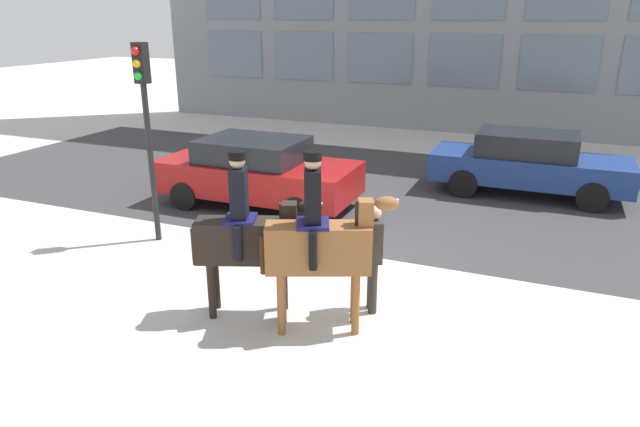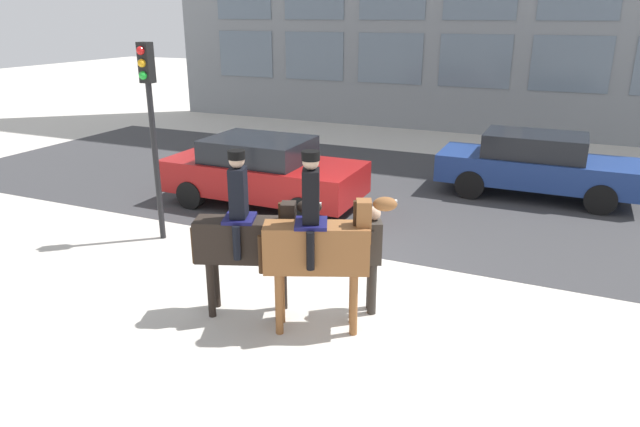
# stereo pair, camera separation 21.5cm
# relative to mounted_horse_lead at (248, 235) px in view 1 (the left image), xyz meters

# --- Properties ---
(ground_plane) EXTENTS (80.00, 80.00, 0.00)m
(ground_plane) POSITION_rel_mounted_horse_lead_xyz_m (0.53, 2.18, -1.25)
(ground_plane) COLOR beige
(road_surface) EXTENTS (25.26, 8.50, 0.01)m
(road_surface) POSITION_rel_mounted_horse_lead_xyz_m (0.53, 6.93, -1.25)
(road_surface) COLOR #38383A
(road_surface) RESTS_ON ground_plane
(mounted_horse_lead) EXTENTS (1.82, 0.94, 2.48)m
(mounted_horse_lead) POSITION_rel_mounted_horse_lead_xyz_m (0.00, 0.00, 0.00)
(mounted_horse_lead) COLOR black
(mounted_horse_lead) RESTS_ON ground_plane
(mounted_horse_companion) EXTENTS (1.77, 0.98, 2.58)m
(mounted_horse_companion) POSITION_rel_mounted_horse_lead_xyz_m (1.12, -0.00, 0.07)
(mounted_horse_companion) COLOR brown
(mounted_horse_companion) RESTS_ON ground_plane
(pedestrian_bystander) EXTENTS (0.76, 0.72, 1.66)m
(pedestrian_bystander) POSITION_rel_mounted_horse_lead_xyz_m (1.62, 0.76, -0.28)
(pedestrian_bystander) COLOR #332D28
(pedestrian_bystander) RESTS_ON ground_plane
(street_car_near_lane) EXTENTS (4.55, 2.07, 1.57)m
(street_car_near_lane) POSITION_rel_mounted_horse_lead_xyz_m (-2.35, 4.57, -0.43)
(street_car_near_lane) COLOR maroon
(street_car_near_lane) RESTS_ON ground_plane
(street_car_far_lane) EXTENTS (4.62, 1.79, 1.55)m
(street_car_far_lane) POSITION_rel_mounted_horse_lead_xyz_m (3.38, 7.81, -0.44)
(street_car_far_lane) COLOR navy
(street_car_far_lane) RESTS_ON ground_plane
(traffic_light) EXTENTS (0.24, 0.29, 3.77)m
(traffic_light) POSITION_rel_mounted_horse_lead_xyz_m (-3.15, 1.88, 1.29)
(traffic_light) COLOR black
(traffic_light) RESTS_ON ground_plane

